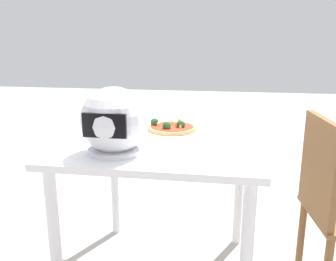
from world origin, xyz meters
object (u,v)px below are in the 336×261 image
at_px(motorcycle_helmet, 114,122).
at_px(chair_side, 336,202).
at_px(dining_table, 164,157).
at_px(pizza, 171,127).

distance_m(motorcycle_helmet, chair_side, 1.08).
xyz_separation_m(dining_table, pizza, (-0.02, -0.08, 0.13)).
distance_m(pizza, chair_side, 0.84).
relative_size(pizza, motorcycle_helmet, 0.88).
bearing_deg(motorcycle_helmet, pizza, -116.81).
relative_size(dining_table, chair_side, 1.03).
distance_m(dining_table, motorcycle_helmet, 0.39).
xyz_separation_m(motorcycle_helmet, chair_side, (-0.96, -0.26, -0.40)).
bearing_deg(chair_side, dining_table, -1.23).
height_order(pizza, motorcycle_helmet, motorcycle_helmet).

